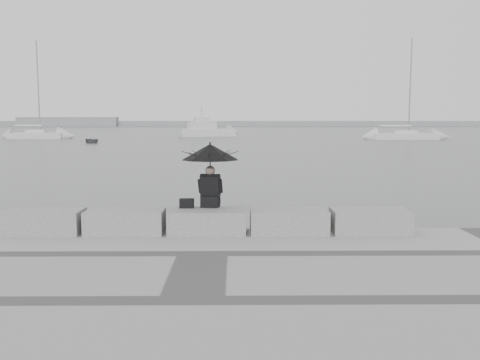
{
  "coord_description": "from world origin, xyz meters",
  "views": [
    {
      "loc": [
        0.57,
        -11.39,
        2.92
      ],
      "look_at": [
        0.72,
        3.0,
        1.21
      ],
      "focal_mm": 40.0,
      "sensor_mm": 36.0,
      "label": 1
    }
  ],
  "objects_px": {
    "motor_cruiser": "(207,130)",
    "dinghy": "(92,140)",
    "sailboat_left": "(37,135)",
    "sailboat_right": "(404,135)",
    "seated_person": "(210,159)"
  },
  "relations": [
    {
      "from": "motor_cruiser",
      "to": "dinghy",
      "type": "xyz_separation_m",
      "value": [
        -12.08,
        -18.97,
        -0.61
      ]
    },
    {
      "from": "seated_person",
      "to": "sailboat_right",
      "type": "xyz_separation_m",
      "value": [
        22.36,
        57.22,
        -1.5
      ]
    },
    {
      "from": "sailboat_left",
      "to": "seated_person",
      "type": "bearing_deg",
      "value": -65.43
    },
    {
      "from": "seated_person",
      "to": "dinghy",
      "type": "xyz_separation_m",
      "value": [
        -15.6,
        49.1,
        -1.74
      ]
    },
    {
      "from": "sailboat_left",
      "to": "sailboat_right",
      "type": "bearing_deg",
      "value": -2.57
    },
    {
      "from": "sailboat_left",
      "to": "dinghy",
      "type": "bearing_deg",
      "value": -46.58
    },
    {
      "from": "sailboat_left",
      "to": "sailboat_right",
      "type": "distance_m",
      "value": 48.4
    },
    {
      "from": "sailboat_right",
      "to": "motor_cruiser",
      "type": "bearing_deg",
      "value": 156.58
    },
    {
      "from": "motor_cruiser",
      "to": "dinghy",
      "type": "height_order",
      "value": "motor_cruiser"
    },
    {
      "from": "motor_cruiser",
      "to": "dinghy",
      "type": "bearing_deg",
      "value": -138.73
    },
    {
      "from": "seated_person",
      "to": "sailboat_left",
      "type": "relative_size",
      "value": 0.11
    },
    {
      "from": "sailboat_left",
      "to": "dinghy",
      "type": "distance_m",
      "value": 15.43
    },
    {
      "from": "sailboat_left",
      "to": "motor_cruiser",
      "type": "relative_size",
      "value": 1.51
    },
    {
      "from": "dinghy",
      "to": "sailboat_left",
      "type": "bearing_deg",
      "value": 104.99
    },
    {
      "from": "motor_cruiser",
      "to": "dinghy",
      "type": "distance_m",
      "value": 22.5
    }
  ]
}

